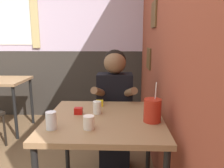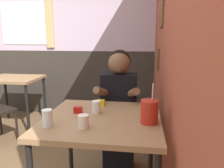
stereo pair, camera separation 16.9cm
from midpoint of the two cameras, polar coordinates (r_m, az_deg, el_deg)
brick_wall_right at (r=2.35m, az=15.78°, el=12.48°), size 0.08×4.43×2.70m
back_wall at (r=3.78m, az=-11.47°, el=12.39°), size 5.99×0.09×2.70m
main_table at (r=1.63m, az=0.45°, el=-11.22°), size 0.84×0.81×0.75m
background_table at (r=3.46m, az=-22.96°, el=-0.04°), size 0.74×0.62×0.75m
person_seated at (r=2.17m, az=4.07°, el=-6.05°), size 0.42×0.41×1.20m
cocktail_pitcher at (r=1.50m, az=12.92°, el=-7.11°), size 0.12×0.12×0.28m
glass_near_pitcher at (r=1.46m, az=-13.35°, el=-8.74°), size 0.07×0.07×0.11m
glass_center at (r=1.67m, az=-1.22°, el=-6.07°), size 0.06×0.06×0.10m
glass_far_side at (r=1.41m, az=-4.05°, el=-9.80°), size 0.07×0.07×0.09m
condiment_ketchup at (r=1.69m, az=-6.05°, el=-6.74°), size 0.06×0.04×0.05m
condiment_mustard at (r=1.85m, az=-0.27°, el=-4.97°), size 0.06×0.04×0.05m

